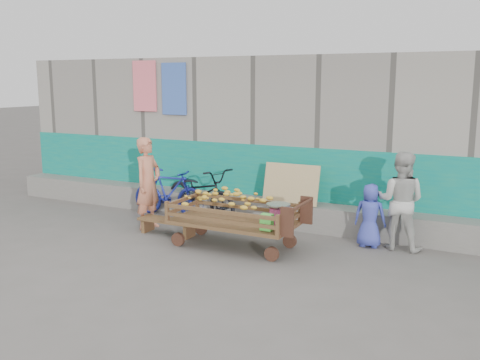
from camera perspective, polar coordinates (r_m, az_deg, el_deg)
The scene contains 9 objects.
ground at distance 7.66m, azimuth -2.93°, elevation -8.96°, with size 80.00×80.00×0.00m, color #5A5752.
building_wall at distance 10.98m, azimuth 7.55°, elevation 4.75°, with size 12.00×3.50×3.00m.
banana_cart at distance 8.27m, azimuth -0.92°, elevation -3.10°, with size 2.10×0.96×0.90m.
bench at distance 9.11m, azimuth -7.69°, elevation -4.60°, with size 1.05×0.32×0.26m.
vendor_man at distance 9.42m, azimuth -9.78°, elevation -0.34°, with size 0.58×0.38×1.60m, color #C87556.
woman at distance 8.49m, azimuth 16.73°, elevation -2.14°, with size 0.74×0.57×1.52m, color #BBBBB5.
child at distance 8.54m, azimuth 13.69°, elevation -3.69°, with size 0.49×0.32×1.00m, color #3A46AF.
bicycle_dark at distance 9.92m, azimuth -4.21°, elevation -1.44°, with size 0.66×1.91×1.00m, color black.
bicycle_blue at distance 10.31m, azimuth -7.56°, elevation -1.30°, with size 0.43×1.52×0.91m, color navy.
Camera 1 is at (3.59, -6.26, 2.56)m, focal length 40.00 mm.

